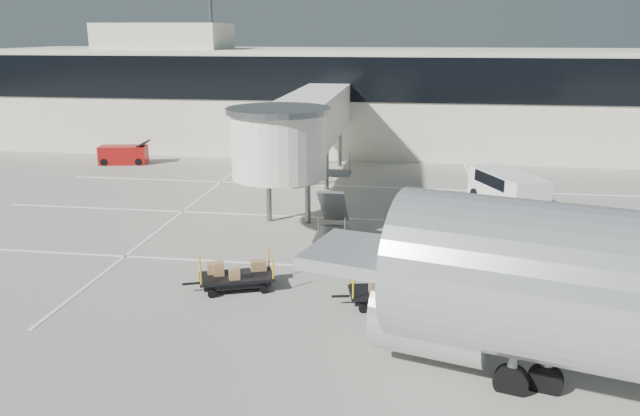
# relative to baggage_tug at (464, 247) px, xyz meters

# --- Properties ---
(ground) EXTENTS (140.00, 140.00, 0.00)m
(ground) POSITION_rel_baggage_tug_xyz_m (-4.41, -3.87, -0.51)
(ground) COLOR #A8A296
(ground) RESTS_ON ground
(lane_markings) EXTENTS (40.00, 30.00, 0.02)m
(lane_markings) POSITION_rel_baggage_tug_xyz_m (-5.07, 5.46, -0.50)
(lane_markings) COLOR white
(lane_markings) RESTS_ON ground
(terminal) EXTENTS (64.00, 12.11, 15.20)m
(terminal) POSITION_rel_baggage_tug_xyz_m (-4.76, 26.07, 3.60)
(terminal) COLOR #EFE9CE
(terminal) RESTS_ON ground
(jet_bridge) EXTENTS (5.70, 20.40, 6.03)m
(jet_bridge) POSITION_rel_baggage_tug_xyz_m (-8.38, 8.39, 3.77)
(jet_bridge) COLOR white
(jet_bridge) RESTS_ON ground
(baggage_tug) EXTENTS (2.36, 2.01, 1.40)m
(baggage_tug) POSITION_rel_baggage_tug_xyz_m (0.00, 0.00, 0.00)
(baggage_tug) COLOR maroon
(baggage_tug) RESTS_ON ground
(suitcase_cart) EXTENTS (3.33, 1.39, 1.30)m
(suitcase_cart) POSITION_rel_baggage_tug_xyz_m (3.80, -0.84, -0.05)
(suitcase_cart) COLOR black
(suitcase_cart) RESTS_ON ground
(box_cart_near) EXTENTS (3.43, 1.88, 1.31)m
(box_cart_near) POSITION_rel_baggage_tug_xyz_m (-3.04, -5.22, 0.02)
(box_cart_near) COLOR black
(box_cart_near) RESTS_ON ground
(box_cart_far) EXTENTS (3.40, 2.22, 1.32)m
(box_cart_far) POSITION_rel_baggage_tug_xyz_m (-8.64, -4.58, -0.04)
(box_cart_far) COLOR black
(box_cart_far) RESTS_ON ground
(ground_worker) EXTENTS (0.65, 0.48, 1.62)m
(ground_worker) POSITION_rel_baggage_tug_xyz_m (-3.04, -3.73, 0.30)
(ground_worker) COLOR #9CFF1A
(ground_worker) RESTS_ON ground
(minivan) EXTENTS (3.90, 5.50, 1.94)m
(minivan) POSITION_rel_baggage_tug_xyz_m (2.89, 8.75, 0.65)
(minivan) COLOR white
(minivan) RESTS_ON ground
(belt_loader) EXTENTS (3.78, 2.00, 1.74)m
(belt_loader) POSITION_rel_baggage_tug_xyz_m (-23.14, 16.66, 0.15)
(belt_loader) COLOR maroon
(belt_loader) RESTS_ON ground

